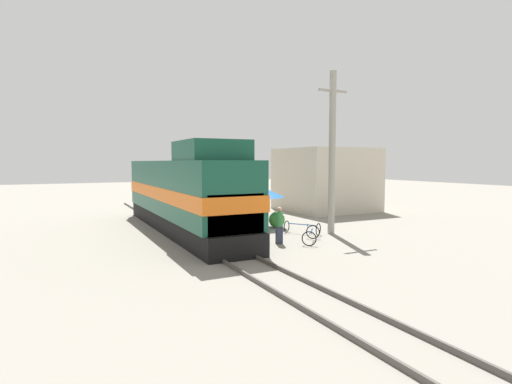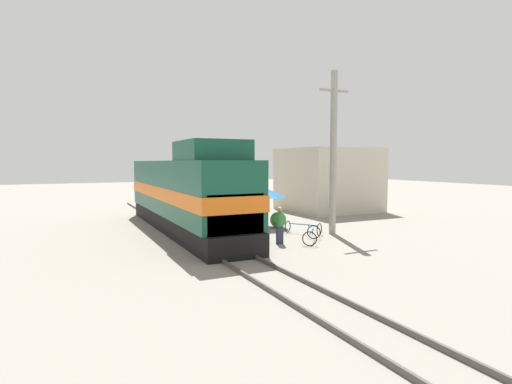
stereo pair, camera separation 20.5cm
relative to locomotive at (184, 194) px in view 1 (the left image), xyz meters
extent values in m
plane|color=gray|center=(0.00, -1.59, -2.11)|extent=(120.00, 120.00, 0.00)
cube|color=#4C4742|center=(-0.72, -1.59, -2.03)|extent=(0.08, 36.49, 0.15)
cube|color=#4C4742|center=(0.72, -1.59, -2.03)|extent=(0.08, 36.49, 0.15)
cube|color=black|center=(0.00, 0.45, -1.61)|extent=(2.65, 16.04, 0.99)
cube|color=#144C38|center=(0.00, 0.45, 0.37)|extent=(2.88, 15.40, 2.97)
cube|color=orange|center=(0.00, 0.45, 0.07)|extent=(2.92, 15.56, 0.70)
cube|color=orange|center=(0.00, -6.13, -0.30)|extent=(2.44, 2.25, 1.64)
cube|color=#144C38|center=(0.00, -4.36, 2.30)|extent=(2.70, 3.53, 0.90)
cylinder|color=#9E998E|center=(6.94, -4.27, 2.25)|extent=(0.36, 0.36, 8.71)
cube|color=#9E998E|center=(6.94, -4.27, 5.55)|extent=(1.80, 0.12, 0.12)
cylinder|color=#4C4C4C|center=(4.66, -0.59, -0.99)|extent=(0.05, 0.05, 2.24)
cone|color=#1959B2|center=(4.66, -0.59, -0.01)|extent=(2.59, 2.59, 0.58)
cube|color=#595959|center=(4.02, 3.18, -1.07)|extent=(0.12, 0.12, 2.06)
cube|color=red|center=(4.02, 3.18, 0.53)|extent=(1.80, 0.08, 1.15)
sphere|color=#388C38|center=(5.26, -1.25, -1.63)|extent=(0.95, 0.95, 0.95)
cube|color=#2D3347|center=(3.04, -5.36, -1.68)|extent=(0.30, 0.20, 0.85)
cylinder|color=#337F3F|center=(3.04, -5.36, -0.92)|extent=(0.34, 0.34, 0.67)
sphere|color=tan|center=(3.04, -5.36, -0.46)|extent=(0.25, 0.25, 0.25)
torus|color=black|center=(5.19, -5.07, -1.76)|extent=(0.56, 0.49, 0.70)
torus|color=black|center=(4.03, -6.43, -1.76)|extent=(0.56, 0.49, 0.70)
cube|color=#194C99|center=(4.61, -5.75, -1.56)|extent=(1.02, 1.19, 0.04)
cylinder|color=#194C99|center=(4.81, -5.51, -1.64)|extent=(0.04, 0.04, 0.29)
torus|color=black|center=(5.96, -4.45, -1.77)|extent=(0.59, 0.41, 0.67)
torus|color=black|center=(4.95, -2.90, -1.77)|extent=(0.59, 0.41, 0.67)
cube|color=#194C99|center=(5.46, -3.67, -1.58)|extent=(0.89, 1.34, 0.04)
cylinder|color=#194C99|center=(5.63, -3.95, -1.66)|extent=(0.04, 0.04, 0.28)
cube|color=beige|center=(13.10, 4.58, 0.38)|extent=(6.43, 6.57, 4.97)
camera|label=1|loc=(-6.39, -21.61, 1.78)|focal=28.00mm
camera|label=2|loc=(-6.20, -21.70, 1.78)|focal=28.00mm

